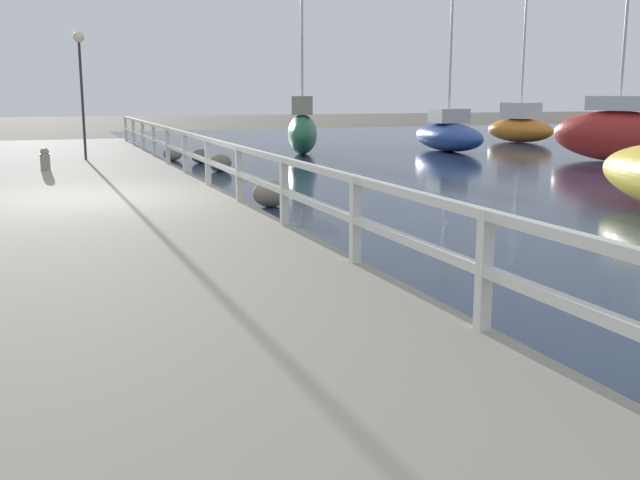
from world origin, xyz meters
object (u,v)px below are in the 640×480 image
(sailboat_blue, at_px, (448,135))
(sailboat_red, at_px, (618,133))
(mooring_bollard, at_px, (45,159))
(sailboat_orange, at_px, (520,126))
(sailboat_green, at_px, (302,131))
(dock_lamp, at_px, (80,62))

(sailboat_blue, bearing_deg, sailboat_red, -61.34)
(sailboat_red, relative_size, sailboat_blue, 1.02)
(mooring_bollard, bearing_deg, sailboat_orange, 24.37)
(mooring_bollard, distance_m, sailboat_green, 10.48)
(sailboat_orange, bearing_deg, mooring_bollard, -171.44)
(dock_lamp, xyz_separation_m, sailboat_orange, (18.42, 6.16, -2.21))
(sailboat_orange, distance_m, sailboat_red, 9.56)
(sailboat_orange, relative_size, sailboat_red, 1.30)
(dock_lamp, xyz_separation_m, sailboat_green, (7.47, 3.40, -2.09))
(sailboat_blue, xyz_separation_m, sailboat_green, (-5.42, 0.67, 0.21))
(sailboat_red, bearing_deg, sailboat_green, 131.48)
(sailboat_orange, bearing_deg, dock_lamp, -177.32)
(sailboat_orange, height_order, sailboat_green, sailboat_orange)
(mooring_bollard, bearing_deg, dock_lamp, 68.22)
(sailboat_green, bearing_deg, sailboat_orange, 33.61)
(sailboat_red, bearing_deg, sailboat_blue, 104.72)
(sailboat_blue, bearing_deg, sailboat_orange, 35.42)
(mooring_bollard, relative_size, sailboat_blue, 0.09)
(sailboat_orange, relative_size, sailboat_blue, 1.33)
(sailboat_red, height_order, sailboat_blue, sailboat_red)
(dock_lamp, height_order, sailboat_orange, sailboat_orange)
(sailboat_green, bearing_deg, sailboat_blue, 12.45)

